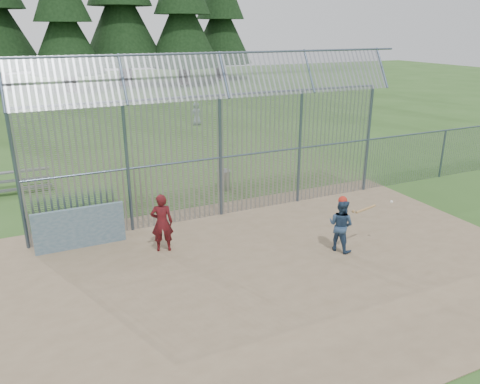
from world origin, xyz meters
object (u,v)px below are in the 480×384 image
bleacher (9,182)px  dugout_wall (80,228)px  batter (341,225)px  trash_can (224,179)px  onlooker (162,223)px

bleacher → dugout_wall: bearing=-73.0°
batter → trash_can: (-0.87, 6.32, -0.40)m
dugout_wall → batter: size_ratio=1.65×
batter → trash_can: bearing=-17.3°
dugout_wall → batter: 7.37m
batter → bleacher: 12.63m
onlooker → bleacher: bearing=-45.9°
dugout_wall → trash_can: size_ratio=3.05×
dugout_wall → bleacher: dugout_wall is taller
batter → trash_can: size_ratio=1.85×
bleacher → batter: bearing=-47.8°
batter → onlooker: onlooker is taller
trash_can → batter: bearing=-82.1°
batter → onlooker: (-4.53, 2.08, 0.08)m
trash_can → bleacher: 8.19m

